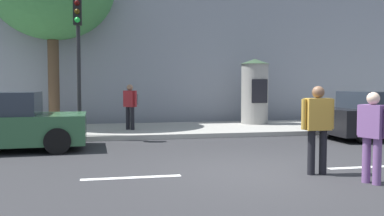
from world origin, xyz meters
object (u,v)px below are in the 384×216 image
pedestrian_near_pole (372,131)px  pedestrian_in_light_jacket (130,103)px  traffic_light (78,44)px  pedestrian_with_backpack (318,122)px  poster_column (255,91)px

pedestrian_near_pole → pedestrian_in_light_jacket: bearing=114.8°
traffic_light → pedestrian_in_light_jacket: size_ratio=2.62×
pedestrian_with_backpack → poster_column: bearing=77.8°
poster_column → pedestrian_in_light_jacket: poster_column is taller
pedestrian_in_light_jacket → poster_column: bearing=13.9°
pedestrian_near_pole → traffic_light: bearing=128.8°
traffic_light → pedestrian_in_light_jacket: 2.78m
pedestrian_in_light_jacket → pedestrian_near_pole: bearing=-65.2°
poster_column → pedestrian_in_light_jacket: (-4.87, -1.20, -0.38)m
traffic_light → pedestrian_near_pole: (5.23, -6.49, -1.97)m
traffic_light → pedestrian_with_backpack: bearing=-50.4°
pedestrian_with_backpack → pedestrian_in_light_jacket: bearing=113.7°
traffic_light → poster_column: traffic_light is taller
traffic_light → poster_column: (6.46, 2.58, -1.44)m
traffic_light → pedestrian_with_backpack: size_ratio=2.43×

